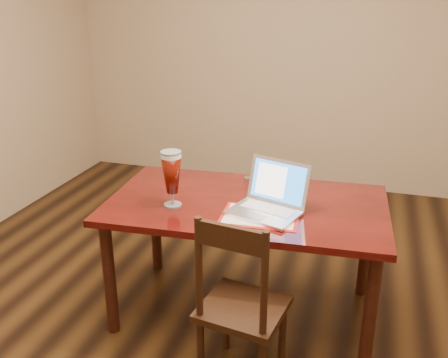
% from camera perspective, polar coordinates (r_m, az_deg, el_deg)
% --- Properties ---
extents(ground, '(5.00, 5.00, 0.00)m').
position_cam_1_polar(ground, '(3.05, -0.08, -16.95)').
color(ground, black).
rests_on(ground, ground).
extents(room_shell, '(4.51, 5.01, 2.71)m').
position_cam_1_polar(room_shell, '(2.40, -0.11, 18.32)').
color(room_shell, tan).
rests_on(room_shell, ground).
extents(dining_table, '(1.62, 0.98, 1.05)m').
position_cam_1_polar(dining_table, '(2.87, 2.30, -4.01)').
color(dining_table, '#530E0B').
rests_on(dining_table, ground).
extents(dining_chair, '(0.45, 0.43, 0.93)m').
position_cam_1_polar(dining_chair, '(2.48, 1.90, -14.36)').
color(dining_chair, black).
rests_on(dining_chair, ground).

